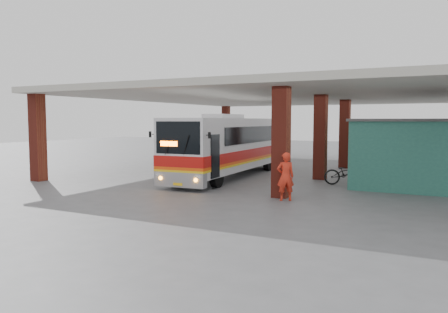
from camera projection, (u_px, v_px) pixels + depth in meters
ground at (243, 183)px, 21.30m from camera, size 90.00×90.00×0.00m
brick_columns at (302, 136)px, 24.92m from camera, size 20.10×21.60×4.35m
canopy_roof at (295, 96)px, 26.48m from camera, size 21.00×23.00×0.30m
shop_building at (416, 151)px, 21.33m from camera, size 5.20×8.20×3.11m
coach_bus at (231, 146)px, 23.61m from camera, size 3.00×11.64×3.36m
motorcycle at (348, 173)px, 20.50m from camera, size 2.29×1.41×1.14m
pedestrian at (285, 177)px, 16.48m from camera, size 0.80×0.74×1.84m
red_chair at (360, 166)px, 26.00m from camera, size 0.43×0.43×0.71m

